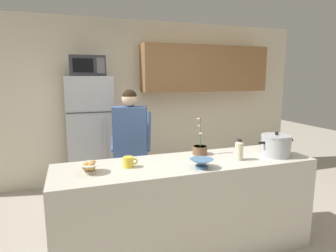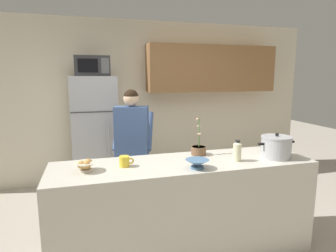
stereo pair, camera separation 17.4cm
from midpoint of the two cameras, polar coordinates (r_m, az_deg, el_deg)
ground_plane at (r=3.08m, az=4.82°, el=-23.82°), size 14.00×14.00×0.00m
back_wall_unit at (r=4.80m, az=-1.28°, el=6.52°), size 6.00×0.48×2.60m
kitchen_island at (r=2.85m, az=4.96°, el=-16.10°), size 2.44×0.68×0.92m
refrigerator at (r=4.33m, az=-13.29°, el=-1.71°), size 0.64×0.68×1.72m
microwave at (r=4.22m, az=-13.81°, el=11.60°), size 0.48×0.37×0.28m
person_near_pot at (r=3.46m, az=-5.80°, el=-2.59°), size 0.56×0.52×1.56m
cooking_pot at (r=3.01m, az=22.44°, el=-3.91°), size 0.40×0.29×0.25m
coffee_mug at (r=2.55m, az=-6.76°, el=-7.07°), size 0.13×0.09×0.10m
bread_bowl at (r=2.48m, az=-14.29°, el=-7.70°), size 0.19×0.19×0.10m
empty_bowl at (r=2.50m, az=7.89°, el=-7.44°), size 0.21×0.21×0.08m
bottle_near_edge at (r=2.77m, az=15.48°, el=-4.85°), size 0.08×0.08×0.20m
potted_orchid at (r=2.93m, az=7.86°, el=-4.64°), size 0.15×0.15×0.38m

